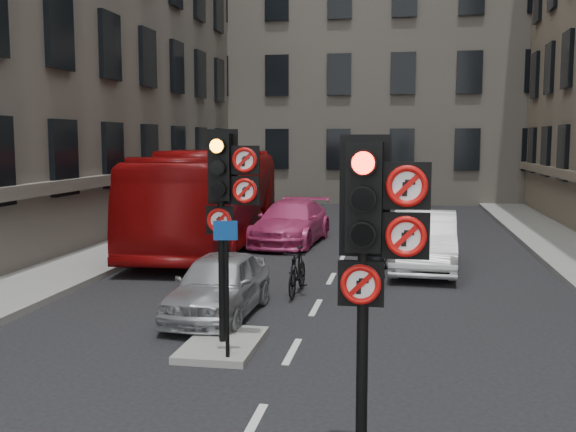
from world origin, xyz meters
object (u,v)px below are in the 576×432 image
(signal_far, at_px, (226,189))
(car_white, at_px, (424,241))
(car_silver, at_px, (219,285))
(bus_red, at_px, (211,198))
(motorcyclist, at_px, (376,257))
(car_pink, at_px, (291,222))
(info_sign, at_px, (226,270))
(motorcycle, at_px, (297,271))
(signal_near, at_px, (372,234))

(signal_far, xyz_separation_m, car_white, (3.47, 7.70, -1.92))
(car_silver, relative_size, bus_red, 0.33)
(car_white, relative_size, motorcyclist, 3.07)
(car_pink, bearing_deg, info_sign, -80.64)
(car_pink, xyz_separation_m, motorcyclist, (3.15, -6.56, 0.05))
(car_silver, bearing_deg, car_white, 54.76)
(car_white, height_order, bus_red, bus_red)
(motorcycle, distance_m, info_sign, 5.05)
(car_white, distance_m, motorcyclist, 2.93)
(car_pink, relative_size, info_sign, 2.30)
(signal_near, height_order, bus_red, signal_near)
(car_pink, height_order, motorcyclist, motorcyclist)
(bus_red, height_order, motorcycle, bus_red)
(car_white, bearing_deg, motorcycle, -127.18)
(info_sign, bearing_deg, car_pink, 82.76)
(signal_far, relative_size, car_white, 0.75)
(signal_far, xyz_separation_m, info_sign, (0.21, -0.81, -1.18))
(signal_near, bearing_deg, car_pink, 102.57)
(motorcycle, bearing_deg, signal_near, -73.49)
(car_pink, bearing_deg, signal_far, -81.34)
(signal_near, relative_size, motorcycle, 1.99)
(motorcyclist, xyz_separation_m, info_sign, (-2.07, -5.83, 0.74))
(signal_near, distance_m, info_sign, 4.12)
(car_silver, bearing_deg, bus_red, 108.28)
(signal_near, relative_size, car_silver, 0.96)
(car_white, xyz_separation_m, car_pink, (-4.34, 3.88, -0.06))
(info_sign, bearing_deg, bus_red, 95.21)
(signal_near, xyz_separation_m, car_white, (0.87, 11.70, -1.80))
(info_sign, bearing_deg, motorcyclist, 58.22)
(car_white, height_order, car_pink, car_white)
(signal_far, distance_m, car_silver, 2.97)
(car_silver, distance_m, motorcycle, 2.46)
(car_white, distance_m, info_sign, 9.14)
(car_white, bearing_deg, car_pink, 140.40)
(car_white, xyz_separation_m, motorcyclist, (-1.19, -2.68, -0.01))
(signal_near, relative_size, info_sign, 1.65)
(car_silver, xyz_separation_m, motorcycle, (1.24, 2.12, -0.10))
(signal_far, height_order, bus_red, signal_far)
(signal_far, relative_size, motorcyclist, 2.31)
(motorcycle, bearing_deg, motorcyclist, 29.33)
(motorcyclist, distance_m, info_sign, 6.23)
(car_silver, bearing_deg, signal_near, -60.14)
(signal_far, xyz_separation_m, car_silver, (-0.71, 2.01, -2.06))
(car_pink, relative_size, motorcycle, 2.77)
(car_pink, bearing_deg, car_white, -37.45)
(motorcycle, bearing_deg, info_sign, -91.47)
(info_sign, bearing_deg, motorcycle, 74.01)
(car_silver, bearing_deg, signal_far, -69.57)
(signal_near, distance_m, motorcyclist, 9.20)
(motorcyclist, relative_size, info_sign, 0.71)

